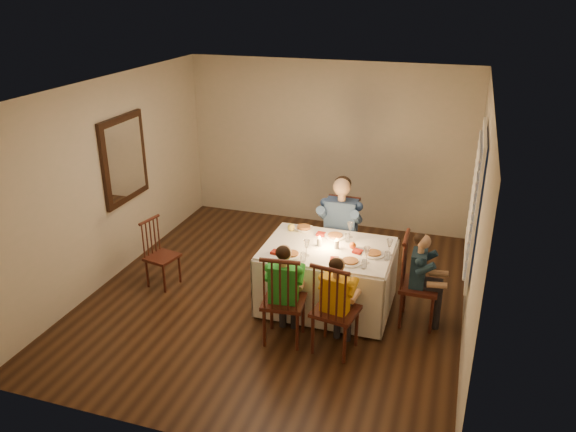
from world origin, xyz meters
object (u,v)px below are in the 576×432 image
(dining_table, at_px, (328,265))
(chair_near_left, at_px, (284,339))
(chair_end, at_px, (416,322))
(child_yellow, at_px, (334,349))
(serving_bowl, at_px, (304,229))
(chair_extra, at_px, (165,284))
(chair_near_right, at_px, (334,349))
(child_teal, at_px, (416,322))
(adult, at_px, (338,276))
(chair_adult, at_px, (338,276))
(child_green, at_px, (284,339))

(dining_table, bearing_deg, chair_near_left, -108.84)
(chair_end, height_order, child_yellow, child_yellow)
(chair_near_left, distance_m, serving_bowl, 1.43)
(chair_end, distance_m, child_yellow, 1.12)
(chair_extra, relative_size, child_yellow, 0.81)
(chair_near_right, relative_size, chair_extra, 1.20)
(chair_end, bearing_deg, dining_table, 88.57)
(chair_near_right, bearing_deg, child_teal, -124.47)
(adult, distance_m, serving_bowl, 1.00)
(chair_near_left, height_order, adult, adult)
(chair_adult, relative_size, child_yellow, 0.98)
(chair_adult, distance_m, serving_bowl, 1.00)
(child_teal, xyz_separation_m, serving_bowl, (-1.48, 0.37, 0.82))
(child_teal, bearing_deg, chair_end, -0.00)
(chair_extra, xyz_separation_m, child_teal, (3.22, 0.12, 0.00))
(chair_end, bearing_deg, chair_extra, 91.72)
(adult, relative_size, serving_bowl, 6.68)
(chair_extra, height_order, child_yellow, child_yellow)
(adult, bearing_deg, chair_near_left, -98.02)
(dining_table, relative_size, child_yellow, 1.38)
(chair_near_right, xyz_separation_m, adult, (-0.33, 1.61, 0.00))
(serving_bowl, bearing_deg, chair_extra, -164.27)
(chair_near_left, height_order, child_yellow, child_yellow)
(adult, height_order, child_green, adult)
(child_green, bearing_deg, adult, -104.81)
(chair_near_right, bearing_deg, chair_end, -124.47)
(chair_near_left, distance_m, chair_extra, 1.99)
(chair_near_left, xyz_separation_m, adult, (0.24, 1.60, 0.00))
(child_teal, bearing_deg, chair_near_right, 135.49)
(chair_adult, distance_m, chair_end, 1.37)
(chair_near_left, height_order, child_teal, child_teal)
(dining_table, bearing_deg, chair_near_right, -70.17)
(chair_end, xyz_separation_m, child_teal, (0.00, 0.00, 0.00))
(chair_end, xyz_separation_m, chair_extra, (-3.22, -0.12, 0.00))
(adult, bearing_deg, dining_table, -86.93)
(chair_adult, relative_size, chair_near_right, 1.00)
(child_yellow, bearing_deg, serving_bowl, -49.73)
(chair_end, xyz_separation_m, child_yellow, (-0.78, -0.81, 0.00))
(child_teal, bearing_deg, chair_extra, 91.72)
(chair_adult, xyz_separation_m, child_teal, (1.11, -0.81, 0.00))
(adult, xyz_separation_m, child_green, (-0.24, -1.60, 0.00))
(adult, bearing_deg, chair_adult, 0.00)
(dining_table, xyz_separation_m, child_yellow, (0.30, -0.83, -0.57))
(dining_table, height_order, serving_bowl, serving_bowl)
(adult, bearing_deg, child_green, -98.02)
(chair_near_left, xyz_separation_m, child_green, (0.00, 0.00, 0.00))
(chair_end, bearing_deg, chair_adult, 53.59)
(serving_bowl, bearing_deg, dining_table, -41.39)
(dining_table, relative_size, child_teal, 1.36)
(chair_near_right, distance_m, chair_extra, 2.54)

